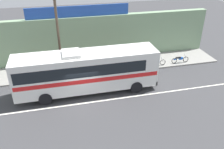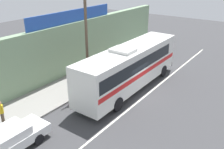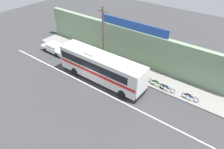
% 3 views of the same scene
% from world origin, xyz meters
% --- Properties ---
extents(ground_plane, '(70.00, 70.00, 0.00)m').
position_xyz_m(ground_plane, '(0.00, 0.00, 0.00)').
color(ground_plane, '#3A3A3D').
extents(sidewalk_slab, '(30.00, 3.60, 0.14)m').
position_xyz_m(sidewalk_slab, '(0.00, 5.20, 0.07)').
color(sidewalk_slab, gray).
rests_on(sidewalk_slab, ground_plane).
extents(storefront_facade, '(30.00, 0.70, 4.80)m').
position_xyz_m(storefront_facade, '(0.00, 7.35, 2.40)').
color(storefront_facade, gray).
rests_on(storefront_facade, ground_plane).
extents(storefront_billboard, '(10.29, 0.12, 1.10)m').
position_xyz_m(storefront_billboard, '(0.81, 7.35, 5.35)').
color(storefront_billboard, '#234CAD').
rests_on(storefront_billboard, storefront_facade).
extents(road_center_stripe, '(30.00, 0.14, 0.01)m').
position_xyz_m(road_center_stripe, '(0.00, -0.80, 0.00)').
color(road_center_stripe, silver).
rests_on(road_center_stripe, ground_plane).
extents(intercity_bus, '(11.77, 2.64, 3.78)m').
position_xyz_m(intercity_bus, '(0.46, 0.96, 2.07)').
color(intercity_bus, silver).
rests_on(intercity_bus, ground_plane).
extents(parked_car, '(4.55, 1.90, 1.37)m').
position_xyz_m(parked_car, '(-9.94, 2.26, 0.74)').
color(parked_car, silver).
rests_on(parked_car, ground_plane).
extents(utility_pole, '(1.60, 0.22, 8.17)m').
position_xyz_m(utility_pole, '(-1.41, 3.85, 4.36)').
color(utility_pole, brown).
rests_on(utility_pole, sidewalk_slab).
extents(motorcycle_red, '(1.97, 0.56, 0.94)m').
position_xyz_m(motorcycle_red, '(8.09, 3.86, 0.57)').
color(motorcycle_red, black).
rests_on(motorcycle_red, sidewalk_slab).
extents(motorcycle_purple, '(1.95, 0.56, 0.94)m').
position_xyz_m(motorcycle_purple, '(6.73, 4.00, 0.57)').
color(motorcycle_purple, black).
rests_on(motorcycle_purple, sidewalk_slab).
extents(motorcycle_orange, '(1.90, 0.56, 0.94)m').
position_xyz_m(motorcycle_orange, '(4.83, 4.16, 0.57)').
color(motorcycle_orange, black).
rests_on(motorcycle_orange, sidewalk_slab).
extents(motorcycle_green, '(1.93, 0.56, 0.94)m').
position_xyz_m(motorcycle_green, '(10.79, 3.96, 0.57)').
color(motorcycle_green, black).
rests_on(motorcycle_green, sidewalk_slab).
extents(pedestrian_near_shop, '(0.30, 0.48, 1.60)m').
position_xyz_m(pedestrian_near_shop, '(-8.73, 4.74, 1.06)').
color(pedestrian_near_shop, brown).
rests_on(pedestrian_near_shop, sidewalk_slab).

